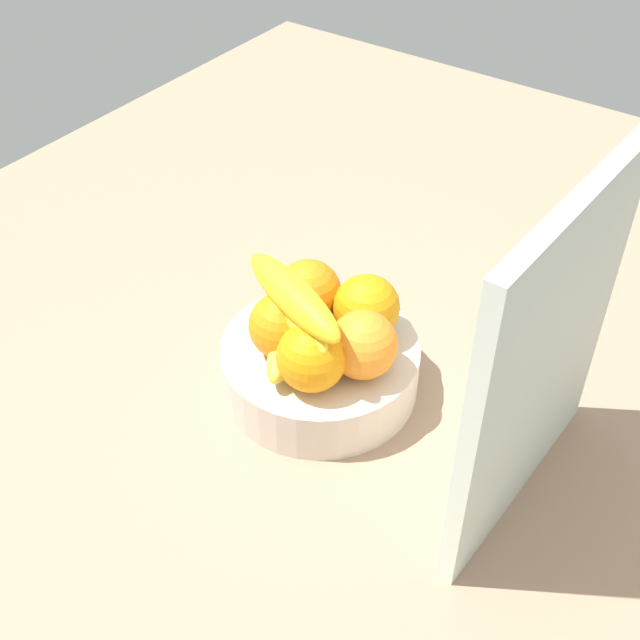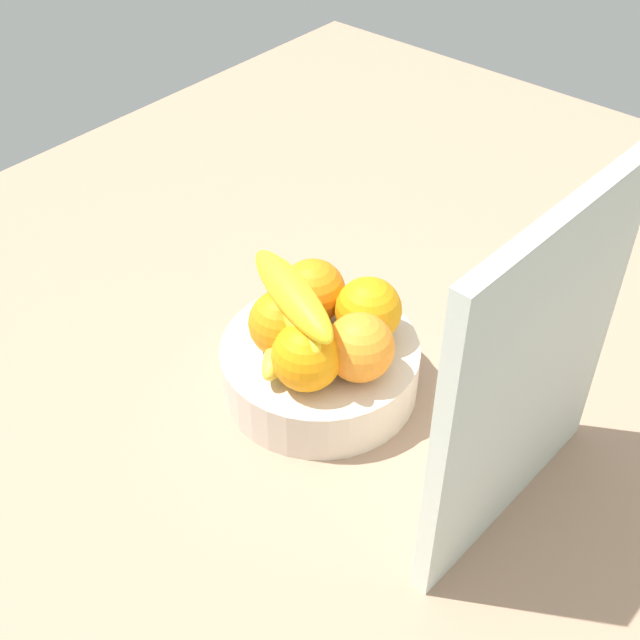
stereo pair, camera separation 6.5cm
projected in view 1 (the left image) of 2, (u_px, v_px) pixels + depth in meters
The scene contains 9 objects.
ground_plane at pixel (304, 390), 99.98cm from camera, with size 180.00×140.00×3.00cm, color tan.
fruit_bowl at pixel (320, 367), 96.36cm from camera, with size 22.98×22.98×6.35cm, color beige.
orange_front_left at pixel (366, 307), 93.63cm from camera, with size 7.65×7.65×7.65cm, color orange.
orange_front_right at pixel (309, 292), 95.74cm from camera, with size 7.65×7.65×7.65cm, color orange.
orange_center at pixel (283, 326), 91.23cm from camera, with size 7.65×7.65×7.65cm, color orange.
orange_back_left at pixel (312, 357), 87.39cm from camera, with size 7.65×7.65×7.65cm, color orange.
orange_back_right at pixel (363, 345), 88.84cm from camera, with size 7.65×7.65×7.65cm, color orange.
banana_bunch at pixel (296, 313), 90.54cm from camera, with size 17.29×17.27×10.60cm.
cutting_board at pixel (540, 366), 75.08cm from camera, with size 28.00×1.80×36.00cm, color white.
Camera 1 is at (56.22, 41.98, 70.26)cm, focal length 46.41 mm.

